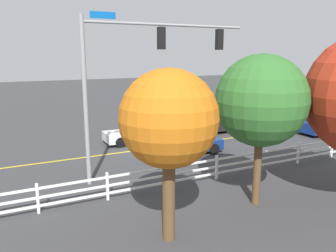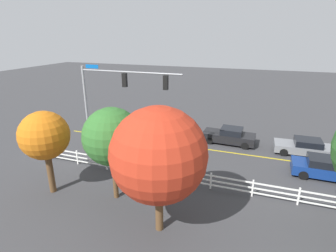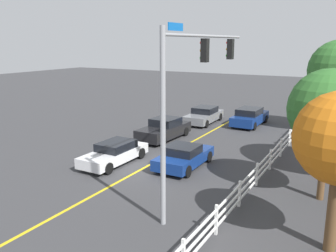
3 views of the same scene
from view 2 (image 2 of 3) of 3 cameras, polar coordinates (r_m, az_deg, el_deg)
The scene contains 12 objects.
ground_plane at distance 24.58m, azimuth -1.07°, elevation -3.75°, with size 120.00×120.00×0.00m, color #38383A.
lane_center_stripe at distance 23.59m, azimuth 8.10°, elevation -4.96°, with size 28.00×0.16×0.01m, color gold.
signal_assembly at distance 20.58m, azimuth -11.90°, elevation 6.63°, with size 8.10×0.37×7.43m.
car_0 at distance 25.02m, azimuth 13.08°, elevation -2.10°, with size 4.74×2.16×1.50m.
car_1 at distance 22.42m, azimuth -0.08°, elevation -4.38°, with size 4.12×1.99×1.27m.
car_2 at distance 21.80m, azimuth 31.22°, elevation -7.81°, with size 4.80×2.05×1.46m.
car_3 at distance 26.10m, azimuth -0.19°, elevation -0.90°, with size 4.51×1.85×1.24m.
car_4 at distance 24.96m, azimuth 27.44°, elevation -4.04°, with size 4.76×2.08×1.36m.
white_rail_fence at distance 18.24m, azimuth 1.06°, elevation -10.28°, with size 26.10×0.10×1.15m.
tree_0 at distance 15.47m, azimuth -11.99°, elevation -2.28°, with size 3.40×3.40×5.74m.
tree_1 at distance 12.45m, azimuth -2.05°, elevation -6.26°, with size 4.66×4.66×6.57m.
tree_3 at distance 17.45m, azimuth -25.11°, elevation -1.97°, with size 2.96×2.96×5.34m.
Camera 2 is at (-7.98, 21.19, 9.57)m, focal length 28.24 mm.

